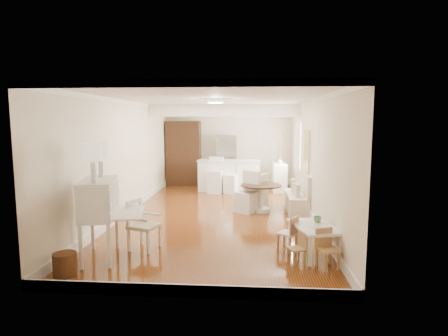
# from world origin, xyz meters

# --- Properties ---
(room) EXTENTS (9.00, 9.04, 2.82)m
(room) POSITION_xyz_m (0.04, 0.32, 1.98)
(room) COLOR brown
(room) RESTS_ON ground
(secretary_bureau) EXTENTS (1.26, 1.28, 1.35)m
(secretary_bureau) POSITION_xyz_m (-1.70, -3.18, 0.67)
(secretary_bureau) COLOR white
(secretary_bureau) RESTS_ON ground
(gustavian_armchair) EXTENTS (0.64, 0.64, 0.89)m
(gustavian_armchair) POSITION_xyz_m (-1.09, -2.68, 0.45)
(gustavian_armchair) COLOR silver
(gustavian_armchair) RESTS_ON ground
(wicker_basket) EXTENTS (0.43, 0.43, 0.34)m
(wicker_basket) POSITION_xyz_m (-1.95, -3.91, 0.17)
(wicker_basket) COLOR #56331B
(wicker_basket) RESTS_ON ground
(kids_table) EXTENTS (0.85, 1.16, 0.52)m
(kids_table) POSITION_xyz_m (1.90, -2.78, 0.26)
(kids_table) COLOR white
(kids_table) RESTS_ON ground
(kids_chair_a) EXTENTS (0.33, 0.33, 0.52)m
(kids_chair_a) POSITION_xyz_m (1.55, -3.20, 0.26)
(kids_chair_a) COLOR #A28049
(kids_chair_a) RESTS_ON ground
(kids_chair_b) EXTENTS (0.42, 0.42, 0.63)m
(kids_chair_b) POSITION_xyz_m (1.47, -2.54, 0.32)
(kids_chair_b) COLOR #B17750
(kids_chair_b) RESTS_ON ground
(kids_chair_c) EXTENTS (0.39, 0.39, 0.63)m
(kids_chair_c) POSITION_xyz_m (2.02, -3.35, 0.31)
(kids_chair_c) COLOR tan
(kids_chair_c) RESTS_ON ground
(banquette) EXTENTS (0.52, 1.60, 0.98)m
(banquette) POSITION_xyz_m (1.99, 0.50, 0.49)
(banquette) COLOR silver
(banquette) RESTS_ON ground
(dining_table) EXTENTS (1.32, 1.32, 0.70)m
(dining_table) POSITION_xyz_m (1.07, 0.30, 0.35)
(dining_table) COLOR #402414
(dining_table) RESTS_ON ground
(slip_chair_near) EXTENTS (0.69, 0.69, 1.03)m
(slip_chair_near) POSITION_xyz_m (0.71, 0.23, 0.52)
(slip_chair_near) COLOR silver
(slip_chair_near) RESTS_ON ground
(slip_chair_far) EXTENTS (0.61, 0.60, 0.91)m
(slip_chair_far) POSITION_xyz_m (1.00, 0.87, 0.45)
(slip_chair_far) COLOR silver
(slip_chair_far) RESTS_ON ground
(breakfast_counter) EXTENTS (2.05, 0.65, 1.03)m
(breakfast_counter) POSITION_xyz_m (0.10, 3.10, 0.52)
(breakfast_counter) COLOR white
(breakfast_counter) RESTS_ON ground
(bar_stool_left) EXTENTS (0.51, 0.51, 1.16)m
(bar_stool_left) POSITION_xyz_m (-0.33, 2.71, 0.58)
(bar_stool_left) COLOR white
(bar_stool_left) RESTS_ON ground
(bar_stool_right) EXTENTS (0.49, 0.49, 0.96)m
(bar_stool_right) POSITION_xyz_m (0.19, 2.71, 0.48)
(bar_stool_right) COLOR white
(bar_stool_right) RESTS_ON ground
(pantry_cabinet) EXTENTS (1.20, 0.60, 2.30)m
(pantry_cabinet) POSITION_xyz_m (-1.60, 4.18, 1.15)
(pantry_cabinet) COLOR #381E11
(pantry_cabinet) RESTS_ON ground
(fridge) EXTENTS (0.75, 0.65, 1.80)m
(fridge) POSITION_xyz_m (0.30, 4.15, 0.90)
(fridge) COLOR silver
(fridge) RESTS_ON ground
(sideboard) EXTENTS (0.44, 0.97, 0.92)m
(sideboard) POSITION_xyz_m (1.75, 3.20, 0.46)
(sideboard) COLOR white
(sideboard) RESTS_ON ground
(pencil_cup) EXTENTS (0.13, 0.13, 0.11)m
(pencil_cup) POSITION_xyz_m (1.99, -2.55, 0.58)
(pencil_cup) COLOR #5DA067
(pencil_cup) RESTS_ON kids_table
(branch_vase) EXTENTS (0.16, 0.16, 0.16)m
(branch_vase) POSITION_xyz_m (1.76, 3.20, 1.00)
(branch_vase) COLOR white
(branch_vase) RESTS_ON sideboard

